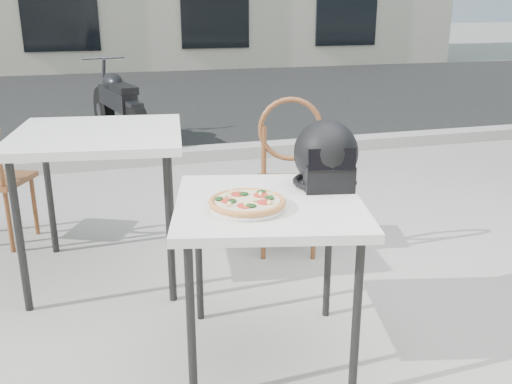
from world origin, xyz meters
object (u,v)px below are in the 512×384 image
object	(u,v)px
helmet	(326,157)
plate	(247,207)
cafe_table_main	(269,216)
cafe_table_side	(98,145)
pizza	(247,202)
motorcycle	(118,108)
cafe_chair_main	(289,168)

from	to	relation	value
helmet	plate	bearing A→B (deg)	-142.87
cafe_table_main	cafe_table_side	bearing A→B (deg)	122.51
plate	cafe_table_main	bearing A→B (deg)	32.04
pizza	motorcycle	size ratio (longest dim) A/B	0.21
plate	helmet	xyz separation A→B (m)	(0.41, 0.20, 0.12)
pizza	cafe_table_side	world-z (taller)	cafe_table_side
cafe_table_main	pizza	size ratio (longest dim) A/B	2.38
plate	helmet	size ratio (longest dim) A/B	1.05
cafe_table_main	motorcycle	distance (m)	4.30
helmet	cafe_table_main	bearing A→B (deg)	-145.36
cafe_table_main	helmet	world-z (taller)	helmet
plate	helmet	bearing A→B (deg)	25.82
helmet	motorcycle	xyz separation A→B (m)	(-0.68, 4.15, -0.45)
cafe_table_main	plate	size ratio (longest dim) A/B	2.52
pizza	cafe_chair_main	world-z (taller)	cafe_chair_main
pizza	motorcycle	bearing A→B (deg)	93.55
cafe_table_main	cafe_chair_main	bearing A→B (deg)	66.09
cafe_chair_main	motorcycle	size ratio (longest dim) A/B	0.54
helmet	cafe_chair_main	distance (m)	0.92
pizza	cafe_chair_main	xyz separation A→B (m)	(0.55, 1.06, -0.20)
helmet	cafe_table_side	bearing A→B (deg)	148.29
helmet	cafe_chair_main	bearing A→B (deg)	92.18
plate	motorcycle	world-z (taller)	motorcycle
cafe_table_main	helmet	size ratio (longest dim) A/B	2.64
cafe_chair_main	pizza	bearing A→B (deg)	79.30
plate	pizza	distance (m)	0.02
cafe_table_main	cafe_table_side	world-z (taller)	cafe_table_side
cafe_table_main	cafe_chair_main	world-z (taller)	cafe_chair_main
plate	pizza	bearing A→B (deg)	91.17
cafe_table_main	plate	xyz separation A→B (m)	(-0.11, -0.07, 0.07)
cafe_chair_main	motorcycle	distance (m)	3.39
cafe_table_main	cafe_chair_main	xyz separation A→B (m)	(0.44, 0.99, -0.10)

